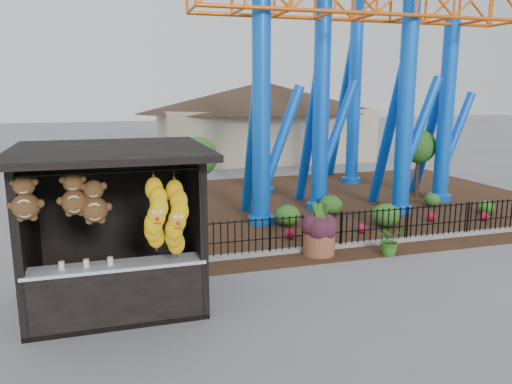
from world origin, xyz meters
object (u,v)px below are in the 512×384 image
object	(u,v)px
prize_booth	(114,232)
roller_coaster	(340,23)
potted_plant	(390,240)
terracotta_planter	(319,242)

from	to	relation	value
prize_booth	roller_coaster	xyz separation A→B (m)	(8.12, 7.32, 4.92)
roller_coaster	potted_plant	distance (m)	8.67
roller_coaster	potted_plant	bearing A→B (deg)	-102.76
terracotta_planter	potted_plant	xyz separation A→B (m)	(1.73, -0.54, 0.08)
prize_booth	roller_coaster	world-z (taller)	roller_coaster
prize_booth	terracotta_planter	world-z (taller)	prize_booth
prize_booth	potted_plant	size ratio (longest dim) A/B	4.42
potted_plant	terracotta_planter	bearing A→B (deg)	160.40
roller_coaster	potted_plant	xyz separation A→B (m)	(-1.37, -6.07, -6.05)
prize_booth	potted_plant	world-z (taller)	prize_booth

